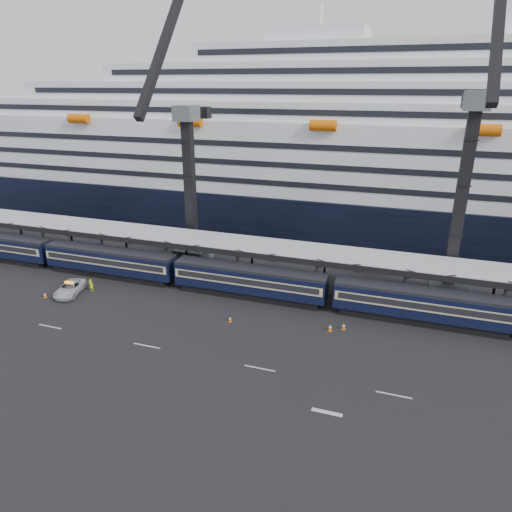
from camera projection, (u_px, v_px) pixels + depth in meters
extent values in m
plane|color=black|center=(292.00, 350.00, 45.20)|extent=(260.00, 260.00, 0.00)
cube|color=beige|center=(50.00, 327.00, 49.47)|extent=(3.00, 0.15, 0.02)
cube|color=beige|center=(147.00, 346.00, 45.86)|extent=(3.00, 0.15, 0.02)
cube|color=beige|center=(260.00, 368.00, 42.26)|extent=(3.00, 0.15, 0.02)
cube|color=beige|center=(394.00, 395.00, 38.65)|extent=(3.00, 0.15, 0.02)
cube|color=beige|center=(327.00, 412.00, 36.61)|extent=(2.50, 0.40, 0.02)
cube|color=black|center=(112.00, 273.00, 62.30)|extent=(17.48, 2.40, 0.90)
cube|color=black|center=(110.00, 261.00, 61.66)|extent=(19.00, 2.80, 2.70)
cube|color=#C1BA89|center=(110.00, 259.00, 61.56)|extent=(18.62, 2.92, 1.05)
cube|color=black|center=(110.00, 258.00, 61.54)|extent=(17.86, 2.98, 0.70)
cube|color=black|center=(109.00, 250.00, 61.13)|extent=(19.00, 2.50, 0.35)
cube|color=black|center=(249.00, 293.00, 56.29)|extent=(17.48, 2.40, 0.90)
cube|color=black|center=(249.00, 280.00, 55.65)|extent=(19.00, 2.80, 2.70)
cube|color=#C1BA89|center=(249.00, 278.00, 55.54)|extent=(18.62, 2.92, 1.05)
cube|color=black|center=(249.00, 277.00, 55.53)|extent=(17.86, 2.98, 0.70)
cube|color=black|center=(249.00, 269.00, 55.12)|extent=(19.00, 2.50, 0.35)
cube|color=black|center=(420.00, 318.00, 50.28)|extent=(17.48, 2.40, 0.90)
cube|color=black|center=(422.00, 304.00, 49.64)|extent=(19.00, 2.80, 2.70)
cube|color=#C1BA89|center=(422.00, 301.00, 49.53)|extent=(18.62, 2.92, 1.05)
cube|color=black|center=(423.00, 301.00, 49.51)|extent=(17.86, 2.98, 0.70)
cube|color=black|center=(424.00, 291.00, 49.10)|extent=(19.00, 2.50, 0.35)
cube|color=#A1A4AA|center=(322.00, 252.00, 55.66)|extent=(130.00, 6.00, 0.25)
cube|color=black|center=(317.00, 263.00, 53.11)|extent=(130.00, 0.25, 0.70)
cube|color=black|center=(326.00, 247.00, 58.42)|extent=(130.00, 0.25, 0.70)
cube|color=black|center=(20.00, 228.00, 74.14)|extent=(0.25, 0.25, 5.40)
cube|color=black|center=(45.00, 245.00, 66.17)|extent=(0.25, 0.25, 5.40)
cube|color=black|center=(71.00, 234.00, 71.13)|extent=(0.25, 0.25, 5.40)
cube|color=black|center=(103.00, 253.00, 63.17)|extent=(0.25, 0.25, 5.40)
cube|color=black|center=(126.00, 241.00, 68.12)|extent=(0.25, 0.25, 5.40)
cube|color=black|center=(167.00, 261.00, 60.16)|extent=(0.25, 0.25, 5.40)
cube|color=black|center=(186.00, 248.00, 65.11)|extent=(0.25, 0.25, 5.40)
cube|color=black|center=(237.00, 271.00, 57.15)|extent=(0.25, 0.25, 5.40)
cube|color=black|center=(252.00, 256.00, 62.11)|extent=(0.25, 0.25, 5.40)
cube|color=black|center=(316.00, 281.00, 54.15)|extent=(0.25, 0.25, 5.40)
cube|color=black|center=(325.00, 265.00, 59.10)|extent=(0.25, 0.25, 5.40)
cube|color=black|center=(404.00, 293.00, 51.14)|extent=(0.25, 0.25, 5.40)
cube|color=black|center=(405.00, 274.00, 56.09)|extent=(0.25, 0.25, 5.40)
cube|color=black|center=(503.00, 306.00, 48.13)|extent=(0.25, 0.25, 5.40)
cube|color=black|center=(495.00, 285.00, 53.09)|extent=(0.25, 0.25, 5.40)
cube|color=black|center=(355.00, 205.00, 84.65)|extent=(200.00, 28.00, 7.00)
cube|color=silver|center=(359.00, 153.00, 81.27)|extent=(190.00, 26.88, 12.00)
cube|color=silver|center=(362.00, 109.00, 78.60)|extent=(160.00, 24.64, 3.00)
cube|color=black|center=(353.00, 114.00, 67.66)|extent=(153.60, 0.12, 0.90)
cube|color=silver|center=(364.00, 91.00, 77.53)|extent=(124.00, 21.84, 3.00)
cube|color=black|center=(355.00, 92.00, 67.83)|extent=(119.04, 0.12, 0.90)
cube|color=silver|center=(365.00, 72.00, 76.47)|extent=(90.00, 19.04, 3.00)
cube|color=black|center=(358.00, 70.00, 68.00)|extent=(86.40, 0.12, 0.90)
cube|color=silver|center=(367.00, 52.00, 75.40)|extent=(56.00, 16.24, 3.00)
cube|color=black|center=(361.00, 49.00, 68.17)|extent=(53.76, 0.12, 0.90)
cube|color=silver|center=(320.00, 37.00, 76.91)|extent=(16.00, 12.00, 2.50)
cylinder|color=silver|center=(504.00, 28.00, 68.32)|extent=(2.80, 2.80, 3.00)
cylinder|color=#E76107|center=(79.00, 119.00, 81.22)|extent=(4.00, 1.60, 1.60)
cylinder|color=#E76107|center=(190.00, 122.00, 74.60)|extent=(4.00, 1.60, 1.60)
cylinder|color=#E76107|center=(323.00, 126.00, 67.99)|extent=(4.00, 1.60, 1.60)
cylinder|color=#E76107|center=(485.00, 130.00, 61.37)|extent=(4.00, 1.60, 1.60)
cube|color=#4C4F53|center=(194.00, 254.00, 67.67)|extent=(4.50, 4.50, 2.00)
cube|color=black|center=(190.00, 187.00, 64.11)|extent=(1.30, 1.30, 18.00)
cube|color=#4C4F53|center=(186.00, 113.00, 60.55)|extent=(2.60, 3.20, 2.00)
cube|color=black|center=(160.00, 54.00, 52.97)|extent=(0.90, 12.26, 14.37)
cube|color=black|center=(195.00, 112.00, 62.78)|extent=(0.90, 5.04, 0.90)
cube|color=black|center=(202.00, 113.00, 65.08)|extent=(2.20, 1.60, 1.60)
cube|color=#4C4F53|center=(446.00, 289.00, 56.26)|extent=(4.50, 4.50, 2.00)
cube|color=black|center=(461.00, 202.00, 52.34)|extent=(1.30, 1.30, 20.00)
cube|color=#4C4F53|center=(477.00, 101.00, 48.43)|extent=(2.60, 3.20, 2.00)
cube|color=black|center=(500.00, 6.00, 40.44)|extent=(0.90, 12.21, 16.90)
cube|color=black|center=(474.00, 100.00, 50.90)|extent=(0.90, 5.60, 0.90)
cube|color=black|center=(472.00, 101.00, 53.45)|extent=(2.20, 1.60, 1.60)
imported|color=silver|center=(70.00, 288.00, 56.93)|extent=(3.76, 5.77, 1.48)
imported|color=#CCF50C|center=(91.00, 285.00, 57.56)|extent=(0.63, 0.43, 1.69)
cube|color=#E76107|center=(45.00, 297.00, 56.18)|extent=(0.36, 0.36, 0.04)
cone|color=#E76107|center=(45.00, 295.00, 56.06)|extent=(0.30, 0.30, 0.68)
cylinder|color=white|center=(45.00, 295.00, 56.06)|extent=(0.25, 0.25, 0.11)
cube|color=#E76107|center=(230.00, 322.00, 50.50)|extent=(0.34, 0.34, 0.04)
cone|color=#E76107|center=(230.00, 319.00, 50.38)|extent=(0.29, 0.29, 0.64)
cylinder|color=white|center=(230.00, 319.00, 50.38)|extent=(0.24, 0.24, 0.11)
cube|color=#E76107|center=(330.00, 331.00, 48.62)|extent=(0.43, 0.43, 0.05)
cone|color=#E76107|center=(330.00, 327.00, 48.47)|extent=(0.36, 0.36, 0.82)
cylinder|color=white|center=(330.00, 327.00, 48.47)|extent=(0.31, 0.31, 0.14)
cube|color=#E76107|center=(343.00, 329.00, 48.95)|extent=(0.41, 0.41, 0.04)
cone|color=#E76107|center=(344.00, 326.00, 48.81)|extent=(0.34, 0.34, 0.77)
cylinder|color=white|center=(344.00, 326.00, 48.81)|extent=(0.29, 0.29, 0.13)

